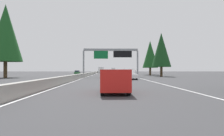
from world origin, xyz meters
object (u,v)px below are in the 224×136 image
Objects in this scene: sedan_near_right at (117,73)px; conifer_left_near at (6,33)px; conifer_right_mid at (150,54)px; sedan_mid_right at (117,72)px; sign_gantry_overhead at (111,54)px; conifer_right_near at (161,50)px; oncoming_near at (77,72)px; conifer_right_far at (150,54)px; pickup_near_center at (130,74)px; bus_distant_a at (101,70)px; minivan_distant_b at (115,80)px; box_truck_far_center at (113,70)px.

sedan_near_right is 0.28× the size of conifer_left_near.
conifer_left_near is at bearing 116.79° from conifer_right_mid.
sedan_mid_right is 0.28× the size of conifer_left_near.
sign_gantry_overhead is 2.88× the size of sedan_mid_right.
conifer_right_near is 0.70× the size of conifer_left_near.
oncoming_near is at bearing 108.76° from sedan_mid_right.
conifer_right_far is (-1.18, -11.89, 6.62)m from sedan_near_right.
pickup_near_center is 71.11m from bus_distant_a.
box_truck_far_center is (113.37, -3.39, 0.66)m from minivan_distant_b.
conifer_right_far is 47.34m from conifer_left_near.
conifer_left_near reaches higher than box_truck_far_center.
oncoming_near is at bearing 11.08° from minivan_distant_b.
sedan_mid_right is at bearing 179.97° from box_truck_far_center.
minivan_distant_b is 0.45× the size of conifer_right_near.
conifer_right_far is (11.31, -2.44, 0.85)m from conifer_right_mid.
conifer_right_near reaches higher than box_truck_far_center.
sedan_near_right is 34.29m from bus_distant_a.
minivan_distant_b is 113.43m from box_truck_far_center.
sign_gantry_overhead reaches higher than sedan_mid_right.
sedan_near_right is at bearing -168.15° from bus_distant_a.
conifer_right_near reaches higher than sedan_near_right.
sedan_mid_right is at bearing 0.25° from pickup_near_center.
pickup_near_center is (21.02, -3.57, -0.04)m from minivan_distant_b.
conifer_right_far is at bearing 79.14° from oncoming_near.
conifer_left_near is (-17.65, 34.94, 3.15)m from conifer_right_mid.
conifer_right_mid is at bearing 167.81° from conifer_right_far.
conifer_left_near is at bearing 146.97° from sedan_mid_right.
sedan_mid_right is at bearing -33.03° from conifer_left_near.
sign_gantry_overhead reaches higher than box_truck_far_center.
conifer_right_mid reaches higher than sedan_near_right.
conifer_right_near reaches higher than oncoming_near.
sedan_mid_right is at bearing 48.11° from conifer_right_far.
conifer_left_near is (-6.73, 35.38, 2.89)m from conifer_right_near.
box_truck_far_center is 53.46m from oncoming_near.
minivan_distant_b reaches higher than sedan_near_right.
pickup_near_center is at bearing -9.63° from minivan_distant_b.
conifer_right_far reaches higher than sign_gantry_overhead.
sign_gantry_overhead is 83.14m from box_truck_far_center.
bus_distant_a is at bearing 5.98° from pickup_near_center.
conifer_right_near is (-27.45, -25.27, 6.03)m from oncoming_near.
box_truck_far_center is (92.36, 0.18, 0.70)m from pickup_near_center.
oncoming_near is at bearing 164.19° from bus_distant_a.
conifer_right_near is (4.43, -12.67, 1.52)m from sign_gantry_overhead.
pickup_near_center is 0.53× the size of conifer_right_mid.
bus_distant_a reaches higher than sedan_mid_right.
bus_distant_a reaches higher than minivan_distant_b.
minivan_distant_b is at bearing 170.37° from pickup_near_center.
conifer_right_near is 10.93m from conifer_right_mid.
conifer_right_far is at bearing -95.65° from sedan_near_right.
sign_gantry_overhead is 1.15× the size of conifer_right_near.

